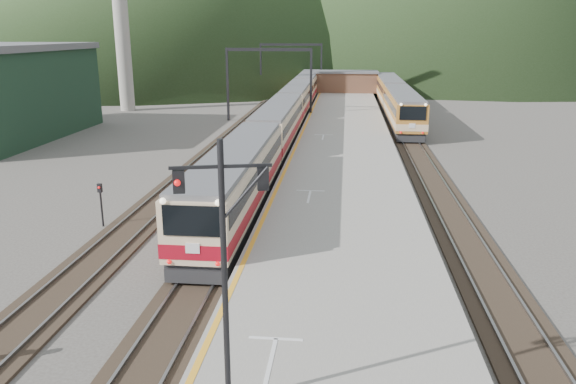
# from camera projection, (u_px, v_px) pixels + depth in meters

# --- Properties ---
(track_main) EXTENTS (2.60, 200.00, 0.23)m
(track_main) POSITION_uv_depth(u_px,v_px,m) (279.00, 147.00, 48.41)
(track_main) COLOR black
(track_main) RESTS_ON ground
(track_far) EXTENTS (2.60, 200.00, 0.23)m
(track_far) POSITION_uv_depth(u_px,v_px,m) (222.00, 146.00, 48.90)
(track_far) COLOR black
(track_far) RESTS_ON ground
(track_second) EXTENTS (2.60, 200.00, 0.23)m
(track_second) POSITION_uv_depth(u_px,v_px,m) (414.00, 150.00, 47.29)
(track_second) COLOR black
(track_second) RESTS_ON ground
(platform) EXTENTS (8.00, 100.00, 1.00)m
(platform) POSITION_uv_depth(u_px,v_px,m) (344.00, 148.00, 45.83)
(platform) COLOR gray
(platform) RESTS_ON ground
(gantry_near) EXTENTS (9.55, 0.25, 8.00)m
(gantry_near) POSITION_uv_depth(u_px,v_px,m) (269.00, 70.00, 61.52)
(gantry_near) COLOR black
(gantry_near) RESTS_ON ground
(gantry_far) EXTENTS (9.55, 0.25, 8.00)m
(gantry_far) POSITION_uv_depth(u_px,v_px,m) (291.00, 60.00, 85.43)
(gantry_far) COLOR black
(gantry_far) RESTS_ON ground
(station_shed) EXTENTS (9.40, 4.40, 3.10)m
(station_shed) POSITION_uv_depth(u_px,v_px,m) (346.00, 81.00, 83.52)
(station_shed) COLOR brown
(station_shed) RESTS_ON platform
(main_train) EXTENTS (2.69, 73.87, 3.28)m
(main_train) POSITION_uv_depth(u_px,v_px,m) (289.00, 112.00, 56.61)
(main_train) COLOR beige
(main_train) RESTS_ON track_main
(second_train) EXTENTS (2.79, 38.06, 3.41)m
(second_train) POSITION_uv_depth(u_px,v_px,m) (395.00, 99.00, 67.28)
(second_train) COLOR #B4722B
(second_train) RESTS_ON track_second
(signal_mast) EXTENTS (2.16, 0.66, 6.48)m
(signal_mast) POSITION_uv_depth(u_px,v_px,m) (224.00, 250.00, 12.50)
(signal_mast) COLOR black
(signal_mast) RESTS_ON platform
(short_signal_b) EXTENTS (0.23, 0.17, 2.27)m
(short_signal_b) POSITION_uv_depth(u_px,v_px,m) (222.00, 165.00, 35.86)
(short_signal_b) COLOR black
(short_signal_b) RESTS_ON ground
(short_signal_c) EXTENTS (0.23, 0.17, 2.27)m
(short_signal_c) POSITION_uv_depth(u_px,v_px,m) (101.00, 199.00, 28.51)
(short_signal_c) COLOR black
(short_signal_c) RESTS_ON ground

